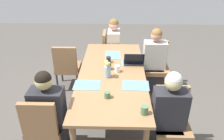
# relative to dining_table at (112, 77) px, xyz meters

# --- Properties ---
(ground_plane) EXTENTS (10.00, 10.00, 0.00)m
(ground_plane) POSITION_rel_dining_table_xyz_m (0.00, 0.00, -0.69)
(ground_plane) COLOR #4C4742
(dining_table) EXTENTS (2.31, 0.98, 0.76)m
(dining_table) POSITION_rel_dining_table_xyz_m (0.00, 0.00, 0.00)
(dining_table) COLOR olive
(dining_table) RESTS_ON ground_plane
(chair_near_left_near) EXTENTS (0.44, 0.44, 0.90)m
(chair_near_left_near) POSITION_rel_dining_table_xyz_m (0.85, -0.81, -0.19)
(chair_near_left_near) COLOR olive
(chair_near_left_near) RESTS_ON ground_plane
(person_near_left_near) EXTENTS (0.36, 0.40, 1.19)m
(person_near_left_near) POSITION_rel_dining_table_xyz_m (0.78, -0.75, -0.16)
(person_near_left_near) COLOR #2D2D33
(person_near_left_near) RESTS_ON ground_plane
(chair_head_left_left_mid) EXTENTS (0.44, 0.44, 0.90)m
(chair_head_left_left_mid) POSITION_rel_dining_table_xyz_m (-1.44, -0.08, -0.19)
(chair_head_left_left_mid) COLOR olive
(chair_head_left_left_mid) RESTS_ON ground_plane
(person_head_left_left_mid) EXTENTS (0.40, 0.36, 1.19)m
(person_head_left_left_mid) POSITION_rel_dining_table_xyz_m (-1.38, -0.00, -0.16)
(person_head_left_left_mid) COLOR #2D2D33
(person_head_left_left_mid) RESTS_ON ground_plane
(chair_far_left_far) EXTENTS (0.44, 0.44, 0.90)m
(chair_far_left_far) POSITION_rel_dining_table_xyz_m (0.69, 0.77, -0.19)
(chair_far_left_far) COLOR olive
(chair_far_left_far) RESTS_ON ground_plane
(person_far_left_far) EXTENTS (0.36, 0.40, 1.19)m
(person_far_left_far) POSITION_rel_dining_table_xyz_m (0.76, 0.71, -0.16)
(person_far_left_far) COLOR #2D2D33
(person_far_left_far) RESTS_ON ground_plane
(chair_far_right_near) EXTENTS (0.44, 0.44, 0.90)m
(chair_far_right_near) POSITION_rel_dining_table_xyz_m (-0.86, 0.81, -0.19)
(chair_far_right_near) COLOR olive
(chair_far_right_near) RESTS_ON ground_plane
(person_far_right_near) EXTENTS (0.36, 0.40, 1.19)m
(person_far_right_near) POSITION_rel_dining_table_xyz_m (-0.79, 0.75, -0.16)
(person_far_right_near) COLOR #2D2D33
(person_far_right_near) RESTS_ON ground_plane
(chair_near_right_mid) EXTENTS (0.44, 0.44, 0.90)m
(chair_near_right_mid) POSITION_rel_dining_table_xyz_m (-0.74, -0.85, -0.19)
(chair_near_right_mid) COLOR olive
(chair_near_right_mid) RESTS_ON ground_plane
(flower_vase) EXTENTS (0.12, 0.10, 0.26)m
(flower_vase) POSITION_rel_dining_table_xyz_m (0.12, -0.06, 0.20)
(flower_vase) COLOR #8EA8B7
(flower_vase) RESTS_ON dining_table
(placemat_near_left_near) EXTENTS (0.27, 0.36, 0.00)m
(placemat_near_left_near) POSITION_rel_dining_table_xyz_m (0.35, -0.33, 0.07)
(placemat_near_left_near) COLOR slate
(placemat_near_left_near) RESTS_ON dining_table
(placemat_head_left_left_mid) EXTENTS (0.37, 0.28, 0.00)m
(placemat_head_left_left_mid) POSITION_rel_dining_table_xyz_m (-0.65, -0.00, 0.07)
(placemat_head_left_left_mid) COLOR slate
(placemat_head_left_left_mid) RESTS_ON dining_table
(placemat_far_left_far) EXTENTS (0.27, 0.37, 0.00)m
(placemat_far_left_far) POSITION_rel_dining_table_xyz_m (0.34, 0.33, 0.07)
(placemat_far_left_far) COLOR slate
(placemat_far_left_far) RESTS_ON dining_table
(placemat_far_right_near) EXTENTS (0.28, 0.38, 0.00)m
(placemat_far_right_near) POSITION_rel_dining_table_xyz_m (-0.36, 0.33, 0.07)
(placemat_far_right_near) COLOR slate
(placemat_far_right_near) RESTS_ON dining_table
(laptop_far_right_near) EXTENTS (0.22, 0.32, 0.21)m
(laptop_far_right_near) POSITION_rel_dining_table_xyz_m (-0.31, 0.34, 0.11)
(laptop_far_right_near) COLOR black
(laptop_far_right_near) RESTS_ON dining_table
(coffee_mug_near_left) EXTENTS (0.08, 0.08, 0.11)m
(coffee_mug_near_left) POSITION_rel_dining_table_xyz_m (-0.11, -0.06, 0.13)
(coffee_mug_near_left) COLOR #232328
(coffee_mug_near_left) RESTS_ON dining_table
(coffee_mug_near_right) EXTENTS (0.08, 0.08, 0.10)m
(coffee_mug_near_right) POSITION_rel_dining_table_xyz_m (-0.35, -0.07, 0.12)
(coffee_mug_near_right) COLOR #232328
(coffee_mug_near_right) RESTS_ON dining_table
(coffee_mug_centre_left) EXTENTS (0.08, 0.08, 0.08)m
(coffee_mug_centre_left) POSITION_rel_dining_table_xyz_m (0.63, -0.04, 0.11)
(coffee_mug_centre_left) COLOR #47704C
(coffee_mug_centre_left) RESTS_ON dining_table
(coffee_mug_centre_right) EXTENTS (0.08, 0.08, 0.11)m
(coffee_mug_centre_right) POSITION_rel_dining_table_xyz_m (-0.04, 0.08, 0.12)
(coffee_mug_centre_right) COLOR white
(coffee_mug_centre_right) RESTS_ON dining_table
(coffee_mug_far_left) EXTENTS (0.08, 0.08, 0.10)m
(coffee_mug_far_left) POSITION_rel_dining_table_xyz_m (0.93, 0.38, 0.12)
(coffee_mug_far_left) COLOR #47704C
(coffee_mug_far_left) RESTS_ON dining_table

